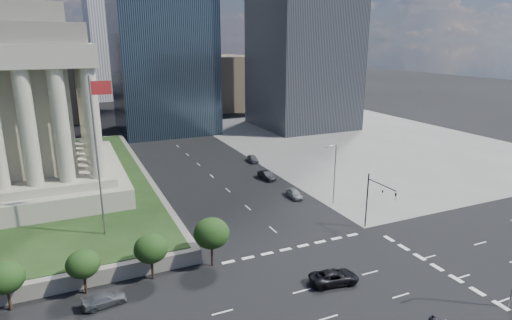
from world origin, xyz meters
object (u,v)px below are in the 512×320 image
pickup_truck (334,277)px  parked_sedan_near (294,193)px  traffic_signal_ne (376,196)px  parked_sedan_far (253,159)px  parked_sedan_mid (267,175)px  suv_grey (105,299)px  street_lamp_north (334,170)px  flagpole (98,149)px

pickup_truck → parked_sedan_near: 26.68m
traffic_signal_ne → parked_sedan_far: size_ratio=1.83×
parked_sedan_mid → parked_sedan_far: 12.42m
parked_sedan_near → pickup_truck: bearing=-104.2°
suv_grey → street_lamp_north: bearing=-77.8°
suv_grey → traffic_signal_ne: bearing=-94.4°
flagpole → pickup_truck: flagpole is taller
suv_grey → parked_sedan_near: (32.38, 18.98, 0.09)m
traffic_signal_ne → parked_sedan_near: 17.26m
flagpole → parked_sedan_near: (30.83, 5.98, -12.39)m
traffic_signal_ne → suv_grey: traffic_signal_ne is taller
suv_grey → parked_sedan_far: 54.63m
parked_sedan_far → traffic_signal_ne: bearing=-80.0°
traffic_signal_ne → street_lamp_north: 11.34m
traffic_signal_ne → street_lamp_north: size_ratio=0.80×
traffic_signal_ne → parked_sedan_near: (-3.50, 16.28, -4.53)m
parked_sedan_mid → parked_sedan_far: (2.50, 12.17, -0.02)m
street_lamp_north → parked_sedan_far: street_lamp_north is taller
traffic_signal_ne → pickup_truck: (-12.53, -8.82, -4.49)m
pickup_truck → parked_sedan_mid: 37.12m
parked_sedan_mid → suv_grey: bearing=-141.7°
pickup_truck → parked_sedan_near: pickup_truck is taller
flagpole → parked_sedan_far: flagpole is taller
parked_sedan_mid → parked_sedan_far: parked_sedan_mid is taller
street_lamp_north → parked_sedan_mid: bearing=105.2°
traffic_signal_ne → flagpole: bearing=163.3°
traffic_signal_ne → pickup_truck: traffic_signal_ne is taller
parked_sedan_near → parked_sedan_mid: (0.00, 10.90, 0.04)m
flagpole → suv_grey: (-1.55, -13.00, -12.48)m
flagpole → pickup_truck: (21.80, -19.12, -12.36)m
pickup_truck → parked_sedan_far: (11.53, 48.17, -0.01)m
flagpole → suv_grey: flagpole is taller
suv_grey → parked_sedan_near: bearing=-68.3°
street_lamp_north → parked_sedan_mid: (-4.33, 15.88, -4.90)m
flagpole → traffic_signal_ne: size_ratio=2.50×
street_lamp_north → suv_grey: 39.60m
flagpole → pickup_truck: 31.52m
traffic_signal_ne → street_lamp_north: bearing=85.8°
suv_grey → flagpole: bearing=-15.5°
traffic_signal_ne → pickup_truck: size_ratio=1.47×
flagpole → parked_sedan_far: size_ratio=4.57×
street_lamp_north → pickup_truck: (-13.36, -20.12, -4.90)m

